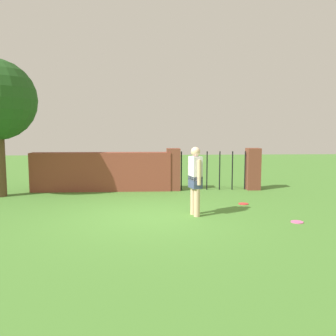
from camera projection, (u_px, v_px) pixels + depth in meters
The scene contains 6 objects.
ground_plane at pixel (146, 217), 8.19m from camera, with size 40.00×40.00×0.00m, color #4C8433.
brick_wall at pixel (102, 172), 11.57m from camera, with size 4.55×0.50×1.27m, color brown.
person at pixel (195, 178), 8.21m from camera, with size 0.31×0.52×1.62m.
fence_gate at pixel (213, 169), 11.76m from camera, with size 3.13×0.44×1.40m.
frisbee_pink at pixel (297, 222), 7.68m from camera, with size 0.27×0.27×0.02m, color pink.
frisbee_red at pixel (243, 204), 9.56m from camera, with size 0.27×0.27×0.02m, color red.
Camera 1 is at (0.08, -8.03, 2.02)m, focal length 37.54 mm.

